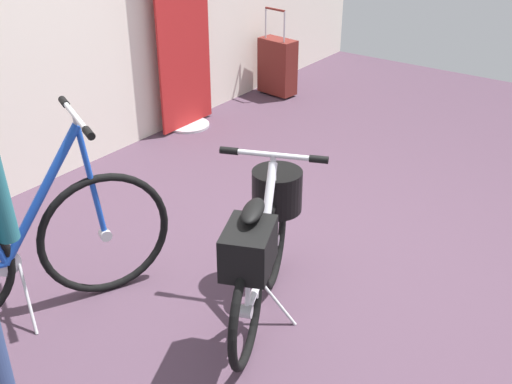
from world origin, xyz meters
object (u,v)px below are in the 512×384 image
Objects in this scene: display_bike_left at (7,239)px; rolling_suitcase at (277,66)px; floor_banner_stand at (183,25)px; folding_bike_foreground at (264,240)px.

display_bike_left is 1.61× the size of rolling_suitcase.
floor_banner_stand reaches higher than rolling_suitcase.
floor_banner_stand is 1.27m from rolling_suitcase.
floor_banner_stand reaches higher than display_bike_left.
rolling_suitcase is at bearing 13.73° from display_bike_left.
display_bike_left reaches higher than folding_bike_foreground.
folding_bike_foreground is (-1.64, -1.96, -0.44)m from floor_banner_stand.
display_bike_left is at bearing -157.07° from floor_banner_stand.
floor_banner_stand is 2.60m from folding_bike_foreground.
folding_bike_foreground is at bearing -51.91° from display_bike_left.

